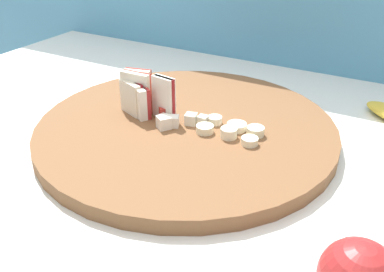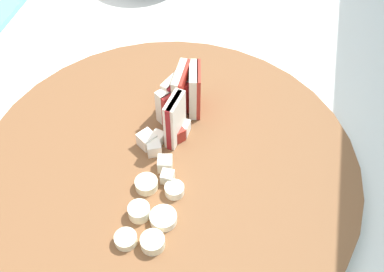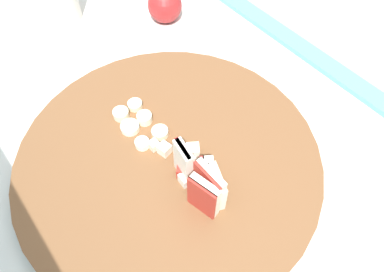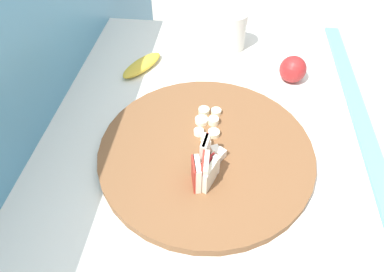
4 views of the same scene
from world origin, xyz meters
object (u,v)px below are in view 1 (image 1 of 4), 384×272
Objects in this scene: cutting_board at (185,130)px; banana_slice_rows at (232,130)px; apple_wedge_fan at (142,96)px; apple_dice_pile at (172,117)px.

banana_slice_rows is (0.08, 0.00, 0.02)m from cutting_board.
apple_wedge_fan is 1.08× the size of apple_dice_pile.
cutting_board is 0.09m from apple_wedge_fan.
apple_dice_pile is 0.10m from banana_slice_rows.
banana_slice_rows is at bearing 6.77° from apple_dice_pile.
apple_wedge_fan is (-0.08, -0.00, 0.04)m from cutting_board.
apple_wedge_fan reaches higher than apple_dice_pile.
apple_dice_pile reaches higher than cutting_board.
banana_slice_rows is (0.15, 0.01, -0.02)m from apple_wedge_fan.
cutting_board is 4.97× the size of apple_dice_pile.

